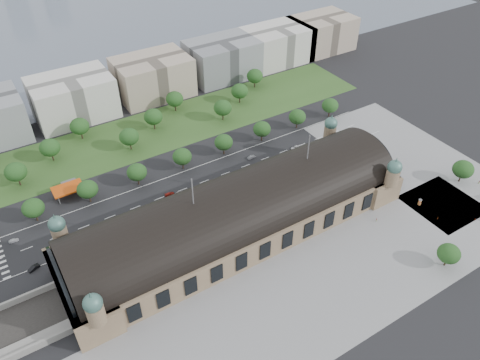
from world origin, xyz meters
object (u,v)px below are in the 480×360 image
parked_car_1 (56,261)px  pedestrian_0 (376,220)px  pedestrian_3 (475,220)px  parked_car_4 (113,239)px  traffic_car_5 (251,157)px  parked_car_6 (171,217)px  advertising_column (420,202)px  traffic_car_4 (225,184)px  pedestrian_1 (438,218)px  bus_west (203,188)px  parked_car_5 (178,217)px  traffic_car_6 (295,147)px  traffic_car_3 (170,194)px  parked_car_0 (34,268)px  bus_mid (190,193)px  petrol_station (69,187)px  bus_east (242,173)px  traffic_car_1 (14,241)px  parked_car_3 (75,259)px  parked_car_2 (60,258)px  traffic_car_2 (62,243)px

parked_car_1 → pedestrian_0: size_ratio=3.08×
pedestrian_0 → pedestrian_3: (37.18, -22.89, -0.00)m
parked_car_4 → traffic_car_5: bearing=64.0°
parked_car_6 → advertising_column: advertising_column is taller
traffic_car_4 → parked_car_6: size_ratio=0.94×
traffic_car_5 → parked_car_1: traffic_car_5 is taller
pedestrian_3 → pedestrian_1: bearing=-34.4°
bus_west → pedestrian_3: bearing=-136.2°
parked_car_5 → bus_west: bus_west is taller
traffic_car_6 → parked_car_4: (-106.67, -13.47, 0.13)m
parked_car_4 → pedestrian_3: size_ratio=2.94×
traffic_car_6 → pedestrian_3: bearing=15.4°
traffic_car_3 → parked_car_0: size_ratio=0.97×
parked_car_0 → bus_mid: (72.98, 7.00, 1.09)m
parked_car_1 → pedestrian_0: bearing=45.3°
petrol_station → parked_car_6: 53.46m
traffic_car_3 → parked_car_0: parked_car_0 is taller
parked_car_1 → pedestrian_0: pedestrian_0 is taller
traffic_car_6 → bus_east: 37.27m
traffic_car_1 → traffic_car_6: bearing=-88.1°
petrol_station → bus_mid: 57.51m
traffic_car_3 → pedestrian_0: (69.92, -64.83, 0.15)m
petrol_station → traffic_car_5: 91.11m
traffic_car_1 → bus_west: (83.53, -13.03, 1.14)m
traffic_car_5 → advertising_column: size_ratio=1.56×
pedestrian_0 → bus_west: bearing=114.6°
parked_car_1 → petrol_station: bearing=134.3°
parked_car_0 → advertising_column: bearing=50.9°
parked_car_3 → bus_east: 87.20m
petrol_station → advertising_column: bearing=-35.3°
parked_car_6 → pedestrian_3: 135.00m
parked_car_2 → parked_car_6: size_ratio=1.02×
traffic_car_2 → advertising_column: (146.55, -61.99, 0.74)m
petrol_station → traffic_car_5: petrol_station is taller
bus_mid → traffic_car_2: bearing=93.2°
traffic_car_1 → bus_east: (105.52, -13.03, 0.99)m
traffic_car_6 → bus_mid: size_ratio=0.35×
traffic_car_5 → pedestrian_0: bearing=-170.1°
parked_car_3 → parked_car_5: 46.08m
parked_car_2 → advertising_column: size_ratio=1.68×
parked_car_1 → pedestrian_3: 179.64m
traffic_car_2 → parked_car_6: (45.39, -9.37, -0.10)m
pedestrian_1 → traffic_car_6: bearing=43.1°
pedestrian_3 → traffic_car_4: bearing=-44.1°
traffic_car_2 → parked_car_2: size_ratio=1.17×
parked_car_5 → parked_car_3: bearing=-110.1°
parked_car_2 → parked_car_4: 21.85m
parked_car_0 → parked_car_3: (15.38, -4.00, 0.03)m
traffic_car_4 → pedestrian_1: size_ratio=2.95×
traffic_car_4 → parked_car_1: 82.99m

